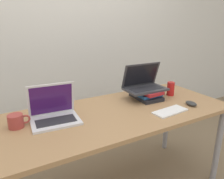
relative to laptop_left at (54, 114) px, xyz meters
name	(u,v)px	position (x,y,z in m)	size (l,w,h in m)	color
wall_back	(65,25)	(0.44, 1.03, 0.55)	(8.00, 0.05, 2.70)	silver
desk	(116,120)	(0.44, -0.08, -0.12)	(1.79, 0.75, 0.75)	#9E754C
laptop_left	(54,114)	(0.00, 0.00, 0.00)	(0.33, 0.26, 0.25)	silver
book_stack	(146,94)	(0.82, 0.05, -0.01)	(0.21, 0.28, 0.08)	black
laptop_on_books	(144,84)	(0.81, 0.07, 0.08)	(0.36, 0.23, 0.22)	#333338
wireless_keyboard	(170,111)	(0.79, -0.28, -0.04)	(0.28, 0.14, 0.01)	white
mouse	(191,103)	(1.03, -0.27, -0.03)	(0.06, 0.10, 0.03)	#2D2D2D
mug	(16,121)	(-0.24, 0.02, -0.01)	(0.14, 0.10, 0.09)	#9E3833
soda_can	(171,89)	(1.06, 0.00, 0.01)	(0.07, 0.07, 0.12)	red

